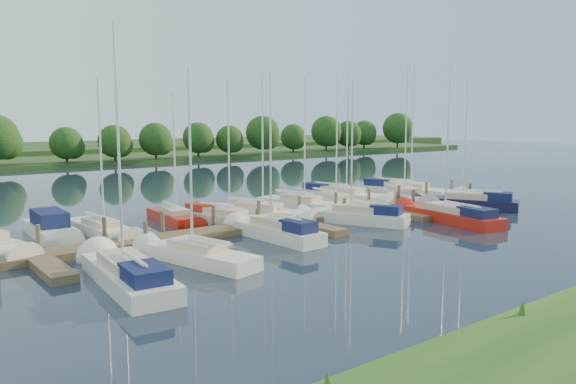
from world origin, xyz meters
TOP-DOWN VIEW (x-y plane):
  - ground at (0.00, 0.00)m, footprint 260.00×260.00m
  - dock at (0.00, 7.31)m, footprint 40.00×6.00m
  - mooring_pilings at (0.00, 8.43)m, footprint 38.24×2.84m
  - far_shore at (0.00, 75.00)m, footprint 180.00×30.00m
  - distant_hill at (0.00, 100.00)m, footprint 220.00×40.00m
  - treeline at (1.36, 62.02)m, footprint 146.34×10.12m
  - motorboat at (-13.84, 13.51)m, footprint 2.19×6.98m
  - sailboat_n_2 at (-11.17, 12.29)m, footprint 2.34×7.76m
  - sailboat_n_3 at (-5.95, 13.19)m, footprint 2.15×7.08m
  - sailboat_n_4 at (-3.53, 10.69)m, footprint 3.76×7.76m
  - sailboat_n_5 at (-0.53, 10.95)m, footprint 4.96×8.18m
  - sailboat_n_6 at (4.27, 12.21)m, footprint 3.49×8.20m
  - sailboat_n_7 at (7.24, 11.76)m, footprint 2.34×8.51m
  - sailboat_n_8 at (10.30, 14.15)m, footprint 4.02×9.38m
  - sailboat_n_9 at (14.08, 10.60)m, footprint 5.61×9.17m
  - sailboat_n_10 at (16.72, 12.57)m, footprint 4.62×9.78m
  - sailboat_s_0 at (-13.88, 1.55)m, footprint 2.72×9.01m
  - sailboat_s_1 at (-9.79, 2.98)m, footprint 3.31×7.66m
  - sailboat_s_2 at (-3.53, 4.92)m, footprint 2.16×7.67m
  - sailboat_s_3 at (3.78, 5.61)m, footprint 4.69×7.33m
  - sailboat_s_4 at (9.17, 2.13)m, footprint 3.07×8.82m
  - sailboat_s_5 at (15.13, 4.77)m, footprint 5.06×7.73m

SIDE VIEW (x-z plane):
  - ground at x=0.00m, z-range 0.00..0.00m
  - dock at x=0.00m, z-range 0.00..0.40m
  - sailboat_n_2 at x=-11.17m, z-range -4.60..5.13m
  - sailboat_n_7 at x=7.24m, z-range -5.12..5.67m
  - sailboat_n_3 at x=-5.95m, z-range -4.26..4.81m
  - sailboat_s_1 at x=-9.79m, z-range -4.62..5.18m
  - sailboat_n_5 at x=-0.53m, z-range -5.11..5.67m
  - sailboat_n_6 at x=4.27m, z-range -4.95..5.51m
  - sailboat_n_9 at x=14.08m, z-range -5.73..6.29m
  - far_shore at x=0.00m, z-range 0.00..0.60m
  - sailboat_n_4 at x=-3.53m, z-range -4.66..5.31m
  - sailboat_n_8 at x=10.30m, z-range -5.58..6.24m
  - sailboat_s_4 at x=9.17m, z-range -5.25..5.92m
  - sailboat_s_0 at x=-13.88m, z-range -5.39..6.07m
  - sailboat_n_10 at x=16.72m, z-range -5.87..6.55m
  - sailboat_s_3 at x=3.78m, z-range -4.62..5.31m
  - sailboat_s_5 at x=15.13m, z-range -4.89..5.58m
  - sailboat_s_2 at x=-3.53m, z-range -4.66..5.36m
  - motorboat at x=-13.84m, z-range -0.60..1.36m
  - mooring_pilings at x=0.00m, z-range -0.40..1.60m
  - distant_hill at x=0.00m, z-range 0.00..1.40m
  - treeline at x=1.36m, z-range 0.01..8.21m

